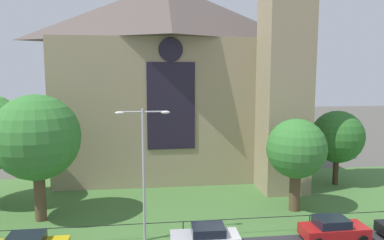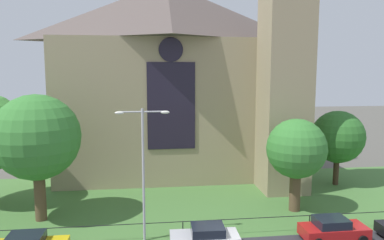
% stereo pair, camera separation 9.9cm
% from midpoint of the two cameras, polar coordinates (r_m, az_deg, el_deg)
% --- Properties ---
extents(ground, '(160.00, 160.00, 0.00)m').
position_cam_midpoint_polar(ground, '(32.50, 1.17, -11.97)').
color(ground, '#56544C').
extents(grass_verge, '(120.00, 20.00, 0.01)m').
position_cam_midpoint_polar(grass_verge, '(30.64, 1.72, -13.19)').
color(grass_verge, '#477538').
rests_on(grass_verge, ground).
extents(church_building, '(23.20, 16.20, 26.00)m').
position_cam_midpoint_polar(church_building, '(39.17, -2.58, 6.65)').
color(church_building, tan).
rests_on(church_building, ground).
extents(iron_railing, '(34.84, 0.07, 1.13)m').
position_cam_midpoint_polar(iron_railing, '(24.96, -1.31, -15.70)').
color(iron_railing, black).
rests_on(iron_railing, ground).
extents(tree_right_near, '(4.61, 4.61, 7.26)m').
position_cam_midpoint_polar(tree_right_near, '(29.54, 15.96, -4.41)').
color(tree_right_near, brown).
rests_on(tree_right_near, ground).
extents(tree_right_far, '(4.99, 4.99, 7.17)m').
position_cam_midpoint_polar(tree_right_far, '(37.76, 21.70, -2.46)').
color(tree_right_far, '#423021').
rests_on(tree_right_far, ground).
extents(tree_left_near, '(6.16, 6.16, 9.26)m').
position_cam_midpoint_polar(tree_left_near, '(28.54, -22.79, -2.55)').
color(tree_left_near, brown).
rests_on(tree_left_near, ground).
extents(streetlamp_near, '(3.37, 0.26, 8.56)m').
position_cam_midpoint_polar(streetlamp_near, '(23.37, -7.45, -5.92)').
color(streetlamp_near, '#B2B2B7').
rests_on(streetlamp_near, ground).
extents(parked_car_silver, '(4.26, 2.14, 1.51)m').
position_cam_midpoint_polar(parked_car_silver, '(23.62, 2.18, -17.74)').
color(parked_car_silver, '#B7B7BC').
rests_on(parked_car_silver, ground).
extents(parked_car_red, '(4.22, 2.05, 1.51)m').
position_cam_midpoint_polar(parked_car_red, '(26.35, 21.11, -15.50)').
color(parked_car_red, '#B21919').
rests_on(parked_car_red, ground).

